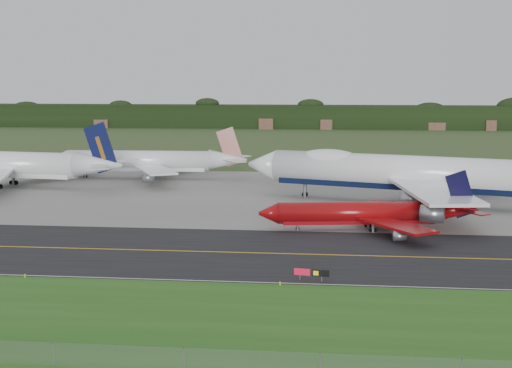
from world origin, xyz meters
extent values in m
plane|color=#2E4821|center=(0.00, 0.00, 0.00)|extent=(600.00, 600.00, 0.00)
cube|color=#255B1A|center=(0.00, -35.00, 0.01)|extent=(400.00, 30.00, 0.01)
cube|color=black|center=(0.00, -4.00, 0.01)|extent=(400.00, 32.00, 0.02)
cube|color=slate|center=(0.00, 51.00, 0.01)|extent=(400.00, 78.00, 0.01)
cube|color=gold|center=(0.00, -4.00, 0.03)|extent=(400.00, 0.40, 0.00)
cube|color=silver|center=(0.00, -19.50, 0.03)|extent=(400.00, 0.25, 0.00)
plane|color=slate|center=(0.00, -48.00, 1.10)|extent=(320.00, 0.00, 320.00)
cylinder|color=slate|center=(0.00, -48.00, 1.10)|extent=(0.10, 0.10, 2.20)
cube|color=black|center=(0.00, 275.00, 6.00)|extent=(700.00, 24.00, 12.00)
cylinder|color=white|center=(20.92, 41.64, 6.72)|extent=(54.26, 22.87, 6.94)
cube|color=black|center=(20.92, 41.64, 4.47)|extent=(51.13, 20.40, 2.43)
cone|color=white|center=(-8.44, 50.77, 6.72)|extent=(8.59, 8.66, 6.94)
ellipsoid|color=white|center=(6.30, 46.18, 8.63)|extent=(15.27, 9.84, 4.43)
cube|color=white|center=(25.38, 24.05, 5.51)|extent=(13.93, 31.98, 0.60)
cube|color=white|center=(34.58, 53.58, 5.51)|extent=(28.12, 29.53, 0.60)
cylinder|color=gray|center=(21.52, 25.96, 3.61)|extent=(4.49, 3.91, 2.92)
cylinder|color=gray|center=(30.31, 54.21, 3.61)|extent=(4.49, 3.91, 2.92)
cylinder|color=gray|center=(23.51, 11.25, 3.61)|extent=(4.49, 3.91, 2.92)
cylinder|color=gray|center=(40.29, 65.19, 3.61)|extent=(4.49, 3.91, 2.92)
cylinder|color=black|center=(1.08, 47.81, 0.62)|extent=(1.36, 0.91, 1.25)
cylinder|color=slate|center=(23.96, 36.69, 2.32)|extent=(1.22, 1.22, 4.64)
cylinder|color=black|center=(23.96, 36.69, 0.62)|extent=(1.38, 0.97, 1.25)
cylinder|color=slate|center=(26.23, 43.98, 2.32)|extent=(1.22, 1.22, 4.64)
cylinder|color=black|center=(26.23, 43.98, 0.62)|extent=(1.38, 0.97, 1.25)
cylinder|color=maroon|center=(11.45, 14.34, 3.03)|extent=(27.66, 7.83, 3.71)
cube|color=maroon|center=(11.45, 14.34, 1.82)|extent=(26.17, 6.71, 1.30)
cone|color=maroon|center=(-3.79, 12.00, 3.03)|extent=(3.95, 4.19, 3.71)
cone|color=maroon|center=(28.58, 16.98, 3.31)|extent=(7.72, 4.77, 3.71)
cube|color=maroon|center=(17.26, 7.51, 2.38)|extent=(12.60, 15.45, 0.42)
cube|color=maroon|center=(14.94, 22.61, 2.38)|extent=(9.03, 16.05, 0.42)
cube|color=black|center=(29.09, 17.05, 6.10)|extent=(5.84, 1.18, 8.44)
cylinder|color=gray|center=(17.54, 3.86, 1.36)|extent=(2.24, 1.85, 1.56)
cylinder|color=gray|center=(14.11, 26.17, 1.36)|extent=(2.24, 1.85, 1.56)
cylinder|color=black|center=(1.16, 12.76, 0.33)|extent=(0.71, 0.40, 0.67)
cylinder|color=slate|center=(13.93, 12.66, 0.96)|extent=(0.59, 0.59, 1.91)
cylinder|color=black|center=(13.93, 12.66, 0.33)|extent=(0.71, 0.43, 0.67)
cylinder|color=slate|center=(13.31, 16.69, 0.96)|extent=(0.59, 0.59, 1.91)
cylinder|color=black|center=(13.31, 16.69, 0.33)|extent=(0.71, 0.43, 0.67)
cone|color=white|center=(-47.07, 52.57, 6.03)|extent=(12.41, 7.45, 5.98)
cube|color=white|center=(-65.22, 68.35, 4.53)|extent=(21.04, 26.73, 0.53)
cube|color=#0D123C|center=(-46.40, 52.48, 9.97)|extent=(8.36, 1.56, 12.06)
cylinder|color=gray|center=(-68.75, 68.23, 2.90)|extent=(3.56, 2.91, 2.51)
cylinder|color=gray|center=(-61.91, 78.99, 2.90)|extent=(3.56, 2.91, 2.51)
cylinder|color=slate|center=(-70.98, 59.02, 1.89)|extent=(0.94, 0.94, 3.79)
cylinder|color=black|center=(-70.98, 59.02, 0.54)|extent=(1.14, 0.67, 1.08)
cylinder|color=white|center=(-43.29, 72.66, 4.81)|extent=(37.38, 6.37, 5.17)
cube|color=white|center=(-43.29, 72.66, 3.13)|extent=(35.48, 5.02, 1.81)
cone|color=white|center=(-64.22, 71.98, 4.81)|extent=(4.82, 5.32, 5.17)
cone|color=white|center=(-19.77, 73.42, 5.20)|extent=(9.99, 5.49, 5.17)
cube|color=white|center=(-36.43, 62.21, 3.91)|extent=(15.63, 22.06, 0.46)
cube|color=white|center=(-37.11, 83.53, 3.91)|extent=(14.57, 22.25, 0.46)
cube|color=#A9190C|center=(-19.19, 73.43, 8.56)|extent=(7.14, 0.64, 10.28)
cylinder|color=gray|center=(-36.57, 57.10, 2.50)|extent=(2.89, 2.26, 2.17)
cylinder|color=gray|center=(-37.59, 88.61, 2.50)|extent=(2.89, 2.26, 2.17)
cylinder|color=black|center=(-57.43, 72.20, 0.47)|extent=(0.94, 0.45, 0.93)
cylinder|color=slate|center=(-40.22, 69.91, 1.63)|extent=(0.75, 0.75, 3.26)
cylinder|color=black|center=(-40.22, 69.91, 0.47)|extent=(0.95, 0.50, 0.93)
cylinder|color=slate|center=(-40.40, 75.60, 1.63)|extent=(0.75, 0.75, 3.26)
cylinder|color=black|center=(-40.40, 75.60, 0.47)|extent=(0.95, 0.50, 0.93)
cylinder|color=slate|center=(2.91, -17.78, 0.33)|extent=(0.11, 0.11, 0.67)
cylinder|color=slate|center=(5.73, -18.22, 0.33)|extent=(0.11, 0.11, 0.67)
cube|color=#A60C26|center=(3.19, -17.83, 1.09)|extent=(2.10, 0.49, 0.86)
cube|color=black|center=(4.98, -18.10, 1.09)|extent=(0.97, 0.31, 0.86)
cube|color=black|center=(6.11, -18.28, 1.09)|extent=(1.15, 0.34, 0.86)
cylinder|color=yellow|center=(-32.90, -20.50, 0.25)|extent=(0.16, 0.16, 0.50)
cylinder|color=yellow|center=(0.53, -20.50, 0.25)|extent=(0.16, 0.16, 0.50)
camera|label=1|loc=(6.68, -107.11, 25.67)|focal=50.00mm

